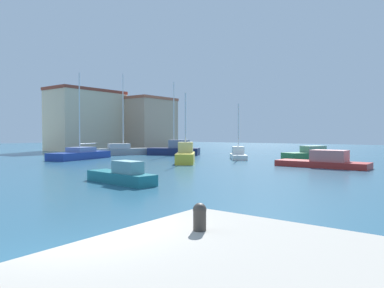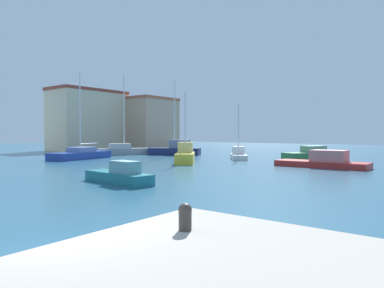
% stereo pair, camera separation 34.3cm
% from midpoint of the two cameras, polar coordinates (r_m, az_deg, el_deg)
% --- Properties ---
extents(water, '(160.00, 160.00, 0.00)m').
position_cam_midpoint_polar(water, '(32.69, -16.55, -3.37)').
color(water, '#285670').
rests_on(water, ground).
extents(mooring_bollard, '(0.26, 0.26, 0.53)m').
position_cam_midpoint_polar(mooring_bollard, '(7.00, -0.20, -11.37)').
color(mooring_bollard, '#38332D').
rests_on(mooring_bollard, pier_quay).
extents(sailboat_blue_distant_east, '(7.88, 4.08, 9.57)m').
position_cam_midpoint_polar(sailboat_blue_distant_east, '(41.73, -17.63, -1.57)').
color(sailboat_blue_distant_east, '#233D93').
rests_on(sailboat_blue_distant_east, water).
extents(sailboat_yellow_far_left, '(4.93, 4.16, 6.77)m').
position_cam_midpoint_polar(sailboat_yellow_far_left, '(34.41, -1.33, -1.85)').
color(sailboat_yellow_far_left, gold).
rests_on(sailboat_yellow_far_left, water).
extents(motorboat_teal_near_pier, '(1.87, 5.14, 1.30)m').
position_cam_midpoint_polar(motorboat_teal_near_pier, '(20.81, -11.55, -4.92)').
color(motorboat_teal_near_pier, '#1E707A').
rests_on(motorboat_teal_near_pier, water).
extents(sailboat_white_distant_north, '(4.47, 3.80, 6.12)m').
position_cam_midpoint_polar(sailboat_white_distant_north, '(39.64, 7.13, -1.71)').
color(sailboat_white_distant_north, white).
rests_on(sailboat_white_distant_north, water).
extents(motorboat_green_mid_harbor, '(7.25, 5.08, 1.57)m').
position_cam_midpoint_polar(motorboat_green_mid_harbor, '(39.29, 18.65, -1.73)').
color(motorboat_green_mid_harbor, '#28703D').
rests_on(motorboat_green_mid_harbor, water).
extents(sailboat_grey_far_right, '(6.95, 4.95, 10.76)m').
position_cam_midpoint_polar(sailboat_grey_far_right, '(48.60, -11.22, -0.97)').
color(sailboat_grey_far_right, gray).
rests_on(sailboat_grey_far_right, water).
extents(sailboat_navy_behind_lamppost, '(5.11, 7.04, 9.68)m').
position_cam_midpoint_polar(sailboat_navy_behind_lamppost, '(47.44, -2.90, -0.86)').
color(sailboat_navy_behind_lamppost, '#19234C').
rests_on(sailboat_navy_behind_lamppost, water).
extents(motorboat_red_inner_mooring, '(2.41, 7.52, 1.46)m').
position_cam_midpoint_polar(motorboat_red_inner_mooring, '(31.98, 20.06, -2.59)').
color(motorboat_red_inner_mooring, '#B22823').
rests_on(motorboat_red_inner_mooring, water).
extents(yacht_club, '(13.02, 6.68, 10.45)m').
position_cam_midpoint_polar(yacht_club, '(64.84, -16.59, 3.71)').
color(yacht_club, beige).
rests_on(yacht_club, ground).
extents(waterfront_apartments, '(9.30, 9.45, 9.58)m').
position_cam_midpoint_polar(waterfront_apartments, '(68.70, -7.79, 3.28)').
color(waterfront_apartments, tan).
rests_on(waterfront_apartments, ground).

